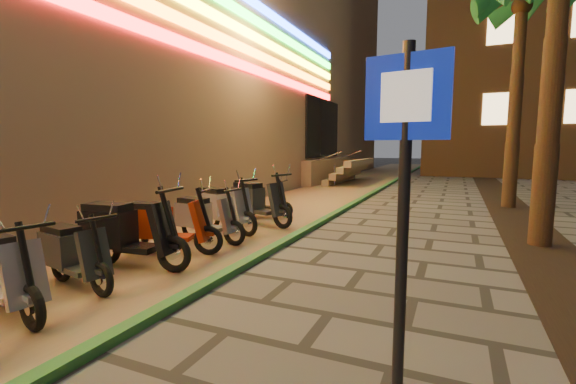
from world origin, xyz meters
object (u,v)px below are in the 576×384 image
at_px(scooter_10, 203,217).
at_px(scooter_8, 124,232).
at_px(scooter_7, 71,253).
at_px(scooter_6, 1,271).
at_px(scooter_11, 221,207).
at_px(scooter_9, 164,225).
at_px(scooter_12, 256,201).
at_px(pedestrian_sign, 404,179).
at_px(scooter_13, 260,200).

bearing_deg(scooter_10, scooter_8, -89.53).
xyz_separation_m(scooter_7, scooter_10, (0.14, 2.76, 0.03)).
bearing_deg(scooter_7, scooter_10, 97.14).
distance_m(scooter_6, scooter_8, 1.79).
bearing_deg(scooter_11, scooter_10, -61.92).
distance_m(scooter_7, scooter_10, 2.77).
bearing_deg(scooter_9, scooter_12, 68.41).
relative_size(pedestrian_sign, scooter_13, 1.76).
relative_size(scooter_9, scooter_10, 1.05).
height_order(scooter_6, scooter_7, scooter_6).
bearing_deg(scooter_13, pedestrian_sign, -59.87).
height_order(scooter_8, scooter_10, scooter_8).
distance_m(pedestrian_sign, scooter_8, 4.78).
relative_size(scooter_8, scooter_13, 1.27).
bearing_deg(scooter_13, scooter_10, -91.19).
distance_m(scooter_10, scooter_12, 1.95).
height_order(scooter_7, scooter_13, scooter_7).
bearing_deg(pedestrian_sign, scooter_13, 133.86).
height_order(scooter_9, scooter_11, scooter_11).
bearing_deg(scooter_6, scooter_11, 102.90).
bearing_deg(scooter_13, scooter_9, -93.58).
xyz_separation_m(pedestrian_sign, scooter_7, (-4.38, 0.72, -1.21)).
bearing_deg(scooter_11, scooter_9, -70.39).
bearing_deg(scooter_6, scooter_7, 105.02).
height_order(scooter_7, scooter_11, scooter_11).
bearing_deg(scooter_8, scooter_6, -95.82).
bearing_deg(scooter_8, scooter_12, 79.32).
distance_m(scooter_7, scooter_8, 0.90).
bearing_deg(scooter_6, scooter_9, 101.65).
bearing_deg(scooter_13, scooter_8, -94.26).
distance_m(pedestrian_sign, scooter_6, 4.49).
height_order(pedestrian_sign, scooter_11, pedestrian_sign).
bearing_deg(pedestrian_sign, scooter_12, 135.67).
relative_size(scooter_9, scooter_11, 0.95).
xyz_separation_m(scooter_12, scooter_13, (-0.32, 0.83, -0.11)).
distance_m(scooter_6, scooter_13, 6.44).
distance_m(scooter_9, scooter_11, 1.96).
relative_size(scooter_7, scooter_13, 1.02).
bearing_deg(scooter_8, scooter_7, -98.17).
xyz_separation_m(pedestrian_sign, scooter_9, (-4.33, 2.47, -1.15)).
bearing_deg(scooter_7, scooter_12, 96.73).
bearing_deg(scooter_10, scooter_6, -87.21).
xyz_separation_m(scooter_9, scooter_13, (-0.10, 3.80, -0.07)).
xyz_separation_m(scooter_10, scooter_12, (0.13, 1.95, 0.08)).
relative_size(scooter_7, scooter_8, 0.81).
relative_size(scooter_6, scooter_7, 1.07).
distance_m(scooter_9, scooter_10, 1.02).
relative_size(scooter_8, scooter_10, 1.17).
bearing_deg(scooter_9, scooter_7, -109.04).
bearing_deg(scooter_12, scooter_6, -74.87).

